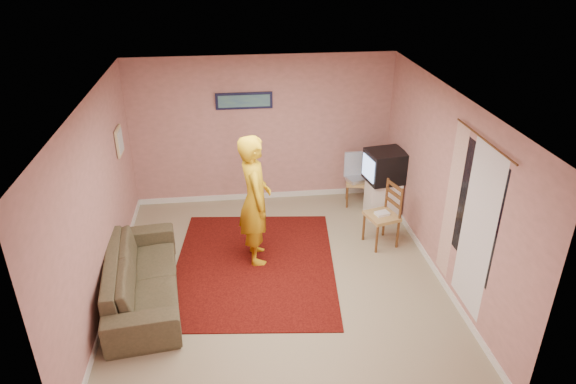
{
  "coord_description": "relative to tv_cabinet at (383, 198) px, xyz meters",
  "views": [
    {
      "loc": [
        -0.56,
        -5.87,
        4.32
      ],
      "look_at": [
        0.21,
        0.6,
        1.05
      ],
      "focal_mm": 32.0,
      "sensor_mm": 36.0,
      "label": 1
    }
  ],
  "objects": [
    {
      "name": "curtain_rod",
      "position": [
        0.25,
        -2.51,
        1.99
      ],
      "size": [
        0.02,
        1.4,
        0.02
      ],
      "primitive_type": "cylinder",
      "rotation": [
        1.57,
        0.0,
        0.0
      ],
      "color": "brown",
      "rests_on": "wall_right"
    },
    {
      "name": "picture_left",
      "position": [
        -4.17,
        -0.01,
        1.22
      ],
      "size": [
        0.04,
        0.38,
        0.42
      ],
      "color": "beige",
      "rests_on": "wall_left"
    },
    {
      "name": "wall_right",
      "position": [
        0.3,
        -1.61,
        0.97
      ],
      "size": [
        0.02,
        5.0,
        2.6
      ],
      "primitive_type": "cube",
      "color": "tan",
      "rests_on": "ground"
    },
    {
      "name": "chair_b",
      "position": [
        -0.28,
        -0.88,
        0.28
      ],
      "size": [
        0.54,
        0.55,
        0.55
      ],
      "rotation": [
        0.0,
        0.0,
        -1.3
      ],
      "color": "tan",
      "rests_on": "ground"
    },
    {
      "name": "sofa",
      "position": [
        -3.75,
        -1.79,
        -0.0
      ],
      "size": [
        1.13,
        2.34,
        0.66
      ],
      "primitive_type": "imported",
      "rotation": [
        0.0,
        0.0,
        1.69
      ],
      "color": "#4D452F",
      "rests_on": "ground"
    },
    {
      "name": "baseboard_right",
      "position": [
        0.29,
        -1.61,
        -0.28
      ],
      "size": [
        0.02,
        5.0,
        0.1
      ],
      "primitive_type": "cube",
      "color": "white",
      "rests_on": "ground"
    },
    {
      "name": "wall_left",
      "position": [
        -4.2,
        -1.61,
        0.97
      ],
      "size": [
        0.02,
        5.0,
        2.6
      ],
      "primitive_type": "cube",
      "color": "tan",
      "rests_on": "ground"
    },
    {
      "name": "chair_a",
      "position": [
        -0.33,
        0.46,
        0.21
      ],
      "size": [
        0.47,
        0.45,
        0.48
      ],
      "rotation": [
        0.0,
        0.0,
        -0.2
      ],
      "color": "tan",
      "rests_on": "ground"
    },
    {
      "name": "window",
      "position": [
        0.29,
        -2.51,
        1.12
      ],
      "size": [
        0.01,
        1.1,
        1.5
      ],
      "primitive_type": "cube",
      "color": "black",
      "rests_on": "wall_right"
    },
    {
      "name": "ground",
      "position": [
        -1.95,
        -1.61,
        -0.33
      ],
      "size": [
        5.0,
        5.0,
        0.0
      ],
      "primitive_type": "plane",
      "color": "gray",
      "rests_on": "ground"
    },
    {
      "name": "curtain_sheer",
      "position": [
        0.28,
        -2.66,
        0.92
      ],
      "size": [
        0.01,
        0.75,
        2.1
      ],
      "primitive_type": "cube",
      "color": "white",
      "rests_on": "wall_right"
    },
    {
      "name": "blue_throw",
      "position": [
        -0.33,
        0.59,
        0.38
      ],
      "size": [
        0.44,
        0.06,
        0.46
      ],
      "primitive_type": "cube",
      "color": "#86ABDB",
      "rests_on": "chair_a"
    },
    {
      "name": "baseboard_back",
      "position": [
        -1.95,
        0.88,
        -0.28
      ],
      "size": [
        4.5,
        0.02,
        0.1
      ],
      "primitive_type": "cube",
      "color": "white",
      "rests_on": "ground"
    },
    {
      "name": "game_console",
      "position": [
        -0.28,
        -0.88,
        0.2
      ],
      "size": [
        0.23,
        0.2,
        0.04
      ],
      "primitive_type": "cube",
      "rotation": [
        0.0,
        0.0,
        0.28
      ],
      "color": "white",
      "rests_on": "chair_b"
    },
    {
      "name": "crt_tv",
      "position": [
        -0.01,
        -0.0,
        0.59
      ],
      "size": [
        0.69,
        0.63,
        0.52
      ],
      "rotation": [
        0.0,
        0.0,
        0.16
      ],
      "color": "black",
      "rests_on": "tv_cabinet"
    },
    {
      "name": "wall_front",
      "position": [
        -1.95,
        -4.11,
        0.97
      ],
      "size": [
        4.5,
        0.02,
        2.6
      ],
      "primitive_type": "cube",
      "color": "tan",
      "rests_on": "ground"
    },
    {
      "name": "dvd_player",
      "position": [
        -0.33,
        0.46,
        0.15
      ],
      "size": [
        0.43,
        0.36,
        0.06
      ],
      "primitive_type": "cube",
      "rotation": [
        0.0,
        0.0,
        0.31
      ],
      "color": "silver",
      "rests_on": "chair_a"
    },
    {
      "name": "tv_cabinet",
      "position": [
        0.0,
        0.0,
        0.0
      ],
      "size": [
        0.52,
        0.47,
        0.66
      ],
      "primitive_type": "cube",
      "color": "white",
      "rests_on": "ground"
    },
    {
      "name": "baseboard_left",
      "position": [
        -4.19,
        -1.61,
        -0.28
      ],
      "size": [
        0.02,
        5.0,
        0.1
      ],
      "primitive_type": "cube",
      "color": "white",
      "rests_on": "ground"
    },
    {
      "name": "curtain_floral",
      "position": [
        0.27,
        -1.96,
        0.92
      ],
      "size": [
        0.01,
        0.35,
        2.1
      ],
      "primitive_type": "cube",
      "color": "#F3E4CF",
      "rests_on": "wall_right"
    },
    {
      "name": "person",
      "position": [
        -2.21,
        -1.05,
        0.64
      ],
      "size": [
        0.53,
        0.75,
        1.94
      ],
      "primitive_type": "imported",
      "rotation": [
        0.0,
        0.0,
        1.66
      ],
      "color": "gold",
      "rests_on": "ground"
    },
    {
      "name": "wall_back",
      "position": [
        -1.95,
        0.89,
        0.97
      ],
      "size": [
        4.5,
        0.02,
        2.6
      ],
      "primitive_type": "cube",
      "color": "tan",
      "rests_on": "ground"
    },
    {
      "name": "area_rug",
      "position": [
        -2.25,
        -1.25,
        -0.32
      ],
      "size": [
        2.57,
        3.08,
        0.02
      ],
      "primitive_type": "cube",
      "rotation": [
        0.0,
        0.0,
        -0.1
      ],
      "color": "black",
      "rests_on": "ground"
    },
    {
      "name": "picture_back",
      "position": [
        -2.25,
        0.86,
        1.52
      ],
      "size": [
        0.95,
        0.04,
        0.28
      ],
      "color": "#131534",
      "rests_on": "wall_back"
    },
    {
      "name": "ceiling",
      "position": [
        -1.95,
        -1.61,
        2.27
      ],
      "size": [
        4.5,
        5.0,
        0.02
      ],
      "primitive_type": "cube",
      "color": "silver",
      "rests_on": "wall_back"
    }
  ]
}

